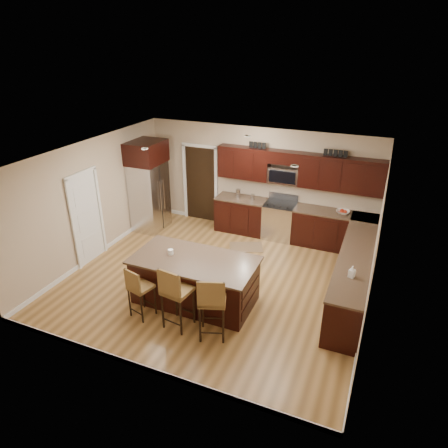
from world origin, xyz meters
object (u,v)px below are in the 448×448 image
at_px(island, 195,281).
at_px(refrigerator, 149,185).
at_px(range, 279,220).
at_px(stool_right, 212,301).
at_px(stool_left, 138,287).
at_px(stool_mid, 175,292).

relative_size(island, refrigerator, 1.00).
height_order(range, stool_right, stool_right).
xyz_separation_m(stool_left, refrigerator, (-1.85, 3.32, 0.58)).
bearing_deg(stool_mid, refrigerator, 135.90).
bearing_deg(refrigerator, stool_mid, -52.07).
xyz_separation_m(island, stool_left, (-0.70, -0.84, 0.20)).
relative_size(range, stool_right, 0.92).
xyz_separation_m(range, stool_right, (-0.01, -4.10, 0.28)).
relative_size(stool_right, refrigerator, 0.51).
relative_size(range, island, 0.47).
bearing_deg(stool_right, island, 112.16).
height_order(range, island, range).
relative_size(island, stool_mid, 1.93).
relative_size(stool_left, stool_right, 0.84).
bearing_deg(refrigerator, stool_left, -60.93).
bearing_deg(stool_right, range, 70.80).
xyz_separation_m(range, stool_mid, (-0.70, -4.11, 0.29)).
xyz_separation_m(stool_left, stool_right, (1.45, -0.01, 0.12)).
distance_m(stool_left, stool_mid, 0.76).
bearing_deg(stool_mid, stool_left, -173.05).
xyz_separation_m(island, stool_mid, (0.05, -0.85, 0.33)).
xyz_separation_m(range, refrigerator, (-3.30, -0.77, 0.73)).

